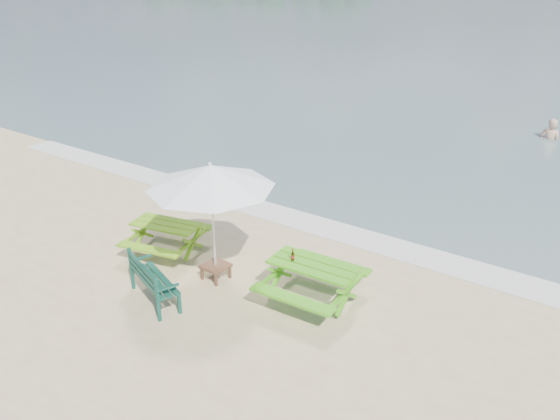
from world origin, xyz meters
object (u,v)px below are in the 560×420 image
Objects in this scene: picnic_table_left at (167,238)px; beer_bottle at (293,256)px; swimmer at (548,145)px; park_bench at (155,288)px; side_table at (216,271)px; picnic_table_right at (312,283)px; patio_umbrella at (211,176)px.

beer_bottle reaches higher than picnic_table_left.
beer_bottle is at bearing 2.12° from picnic_table_left.
beer_bottle reaches higher than swimmer.
picnic_table_left is 8.14× the size of beer_bottle.
picnic_table_left is 1.84m from park_bench.
beer_bottle is at bearing -97.74° from swimmer.
beer_bottle is at bearing 12.88° from side_table.
beer_bottle is 0.12× the size of swimmer.
swimmer reaches higher than side_table.
picnic_table_right is 8.01× the size of beer_bottle.
beer_bottle is at bearing 38.61° from park_bench.
side_table is at bearing -166.97° from picnic_table_right.
park_bench is 2.24m from patio_umbrella.
beer_bottle is at bearing -166.35° from picnic_table_right.
patio_umbrella is at bearing -166.97° from picnic_table_right.
side_table is 2.20× the size of beer_bottle.
beer_bottle reaches higher than park_bench.
picnic_table_left is 3.13m from beer_bottle.
picnic_table_left is 1.33× the size of park_bench.
park_bench is 0.56× the size of patio_umbrella.
swimmer is at bearing 76.31° from side_table.
picnic_table_right is 2.63m from patio_umbrella.
picnic_table_left is 3.46m from picnic_table_right.
beer_bottle is (3.08, 0.11, 0.49)m from picnic_table_left.
patio_umbrella is (1.54, -0.24, 1.79)m from picnic_table_left.
park_bench is (-2.30, -1.63, -0.11)m from picnic_table_right.
swimmer is (3.38, 13.86, -0.39)m from side_table.
side_table is (-1.91, -0.44, -0.20)m from picnic_table_right.
park_bench reaches higher than side_table.
swimmer is (1.84, 13.51, -1.05)m from beer_bottle.
beer_bottle is 13.67m from swimmer.
side_table is at bearing -103.69° from swimmer.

